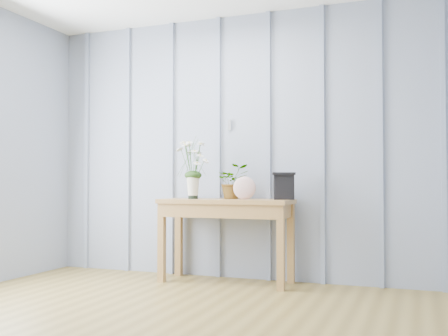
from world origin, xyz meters
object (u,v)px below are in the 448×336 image
at_px(carved_box, 284,186).
at_px(daisy_vase, 193,161).
at_px(sideboard, 226,212).
at_px(felt_disc_vessel, 245,188).

bearing_deg(carved_box, daisy_vase, -173.74).
distance_m(sideboard, felt_disc_vessel, 0.30).
bearing_deg(daisy_vase, sideboard, 12.11).
relative_size(sideboard, felt_disc_vessel, 5.90).
height_order(sideboard, daisy_vase, daisy_vase).
distance_m(sideboard, carved_box, 0.58).
height_order(felt_disc_vessel, carved_box, carved_box).
xyz_separation_m(sideboard, daisy_vase, (-0.30, -0.06, 0.47)).
height_order(sideboard, felt_disc_vessel, felt_disc_vessel).
relative_size(sideboard, daisy_vase, 2.14).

